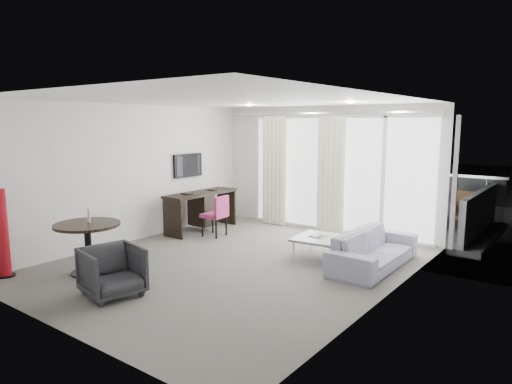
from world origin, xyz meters
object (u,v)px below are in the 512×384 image
Objects in this scene: desk at (201,211)px; tub_armchair at (112,272)px; rattan_chair_a at (362,206)px; red_lamp at (2,233)px; desk_chair at (214,216)px; coffee_table at (321,248)px; rattan_chair_b at (465,209)px; round_table at (88,248)px; sofa at (374,249)px.

tub_armchair is (1.63, -3.41, -0.08)m from desk.
tub_armchair is at bearing -87.57° from rattan_chair_a.
red_lamp is (-0.29, -3.89, 0.25)m from desk.
rattan_chair_a is at bearing 50.85° from desk_chair.
desk_chair is (0.55, -0.21, 0.01)m from desk.
desk_chair is 0.63× the size of red_lamp.
coffee_table is 1.03× the size of rattan_chair_a.
desk reaches higher than rattan_chair_b.
desk is 0.59m from desk_chair.
desk_chair is 1.00× the size of coffee_table.
coffee_table is at bearing -5.94° from desk.
round_table is 7.75m from rattan_chair_b.
tub_armchair is (1.08, -3.20, -0.08)m from desk_chair.
sofa is (2.27, 3.21, -0.04)m from tub_armchair.
round_table is 1.11m from tub_armchair.
sofa is 2.44× the size of rattan_chair_a.
rattan_chair_a is at bearing 4.78° from tub_armchair.
desk_chair is 0.86× the size of round_table.
coffee_table is at bearing 98.09° from sofa.
desk_chair is at bearing -113.80° from rattan_chair_a.
sofa is (3.32, 2.87, -0.10)m from round_table.
tub_armchair is at bearing 14.04° from red_lamp.
sofa is 3.15m from rattan_chair_a.
desk is at bearing -142.60° from rattan_chair_b.
coffee_table is 2.99m from rattan_chair_a.
round_table is 1.20× the size of rattan_chair_a.
desk is 3.59m from rattan_chair_a.
desk is 2.39× the size of tub_armchair.
coffee_table is at bearing -111.37° from rattan_chair_b.
coffee_table is 4.23m from rattan_chair_b.
rattan_chair_a reaches higher than tub_armchair.
desk_chair is 1.09× the size of rattan_chair_b.
desk_chair is at bearing 177.56° from coffee_table.
desk_chair reaches higher than rattan_chair_b.
tub_armchair is 0.88× the size of coffee_table.
desk reaches higher than rattan_chair_a.
red_lamp is 7.07m from rattan_chair_a.
red_lamp is 1.71× the size of rattan_chair_b.
coffee_table is 1.08× the size of rattan_chair_b.
red_lamp is 1.58× the size of coffee_table.
red_lamp is 4.90m from coffee_table.
desk is 3.12m from round_table.
rattan_chair_b is at bearing 39.99° from desk.
sofa is at bearing -2.81° from desk.
round_table reaches higher than coffee_table.
desk_chair is 1.14× the size of tub_armchair.
sofa is at bearing 40.82° from round_table.
red_lamp is 1.80× the size of tub_armchair.
rattan_chair_a is at bearing 100.92° from coffee_table.
sofa reaches higher than coffee_table.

